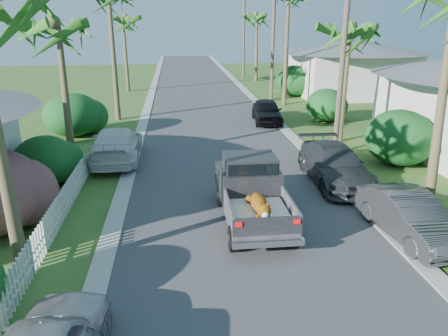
{
  "coord_description": "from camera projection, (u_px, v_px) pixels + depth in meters",
  "views": [
    {
      "loc": [
        -2.16,
        -7.04,
        6.29
      ],
      "look_at": [
        -0.59,
        7.21,
        1.4
      ],
      "focal_mm": 35.0,
      "sensor_mm": 36.0,
      "label": 1
    }
  ],
  "objects": [
    {
      "name": "pickup_truck",
      "position": [
        251.0,
        188.0,
        14.38
      ],
      "size": [
        1.98,
        5.12,
        2.06
      ],
      "color": "black",
      "rests_on": "ground"
    },
    {
      "name": "palm_l_d",
      "position": [
        123.0,
        18.0,
        38.11
      ],
      "size": [
        4.4,
        4.4,
        7.7
      ],
      "color": "brown",
      "rests_on": "ground"
    },
    {
      "name": "shrub_r_d",
      "position": [
        294.0,
        81.0,
        37.52
      ],
      "size": [
        3.2,
        3.52,
        2.6
      ],
      "primitive_type": "ellipsoid",
      "color": "#154A1D",
      "rests_on": "ground"
    },
    {
      "name": "shrub_l_c",
      "position": [
        45.0,
        161.0,
        17.19
      ],
      "size": [
        2.4,
        2.64,
        2.0
      ],
      "primitive_type": "ellipsoid",
      "color": "#154A1D",
      "rests_on": "ground"
    },
    {
      "name": "shrub_l_d",
      "position": [
        72.0,
        115.0,
        24.59
      ],
      "size": [
        3.2,
        3.52,
        2.4
      ],
      "primitive_type": "ellipsoid",
      "color": "#154A1D",
      "rests_on": "ground"
    },
    {
      "name": "picket_fence",
      "position": [
        54.0,
        220.0,
        13.27
      ],
      "size": [
        0.1,
        11.0,
        1.0
      ],
      "primitive_type": "cube",
      "color": "white",
      "rests_on": "ground"
    },
    {
      "name": "palm_l_b",
      "position": [
        57.0,
        23.0,
        17.48
      ],
      "size": [
        4.4,
        4.4,
        7.4
      ],
      "color": "brown",
      "rests_on": "ground"
    },
    {
      "name": "curb_right",
      "position": [
        262.0,
        107.0,
        32.84
      ],
      "size": [
        0.6,
        100.0,
        0.06
      ],
      "primitive_type": "cube",
      "color": "#A5A39E",
      "rests_on": "ground"
    },
    {
      "name": "palm_r_b",
      "position": [
        350.0,
        27.0,
        21.76
      ],
      "size": [
        4.4,
        4.4,
        7.2
      ],
      "color": "brown",
      "rests_on": "ground"
    },
    {
      "name": "palm_r_d",
      "position": [
        257.0,
        15.0,
        45.01
      ],
      "size": [
        4.4,
        4.4,
        8.0
      ],
      "color": "brown",
      "rests_on": "ground"
    },
    {
      "name": "utility_pole_c",
      "position": [
        273.0,
        42.0,
        34.32
      ],
      "size": [
        1.6,
        0.26,
        9.0
      ],
      "color": "brown",
      "rests_on": "ground"
    },
    {
      "name": "parked_car_rm",
      "position": [
        335.0,
        165.0,
        17.59
      ],
      "size": [
        2.11,
        5.07,
        1.46
      ],
      "primitive_type": "imported",
      "rotation": [
        0.0,
        0.0,
        -0.01
      ],
      "color": "#313336",
      "rests_on": "ground"
    },
    {
      "name": "shrub_r_b",
      "position": [
        400.0,
        138.0,
        19.64
      ],
      "size": [
        3.0,
        3.3,
        2.5
      ],
      "primitive_type": "ellipsoid",
      "color": "#154A1D",
      "rests_on": "ground"
    },
    {
      "name": "utility_pole_b",
      "position": [
        343.0,
        58.0,
        20.21
      ],
      "size": [
        1.6,
        0.26,
        9.0
      ],
      "color": "brown",
      "rests_on": "ground"
    },
    {
      "name": "house_right_far",
      "position": [
        351.0,
        70.0,
        37.77
      ],
      "size": [
        9.0,
        8.0,
        4.6
      ],
      "color": "silver",
      "rests_on": "ground"
    },
    {
      "name": "parked_car_rf",
      "position": [
        267.0,
        111.0,
        27.89
      ],
      "size": [
        2.06,
        4.38,
        1.45
      ],
      "primitive_type": "imported",
      "rotation": [
        0.0,
        0.0,
        -0.08
      ],
      "color": "black",
      "rests_on": "ground"
    },
    {
      "name": "parked_car_lf",
      "position": [
        116.0,
        145.0,
        20.26
      ],
      "size": [
        2.3,
        5.4,
        1.55
      ],
      "primitive_type": "imported",
      "rotation": [
        0.0,
        0.0,
        3.16
      ],
      "color": "silver",
      "rests_on": "ground"
    },
    {
      "name": "curb_left",
      "position": [
        147.0,
        110.0,
        31.94
      ],
      "size": [
        0.6,
        100.0,
        0.06
      ],
      "primitive_type": "cube",
      "color": "#A5A39E",
      "rests_on": "ground"
    },
    {
      "name": "shrub_r_c",
      "position": [
        327.0,
        105.0,
        28.14
      ],
      "size": [
        2.6,
        2.86,
        2.1
      ],
      "primitive_type": "ellipsoid",
      "color": "#154A1D",
      "rests_on": "ground"
    },
    {
      "name": "utility_pole_d",
      "position": [
        244.0,
        36.0,
        48.43
      ],
      "size": [
        1.6,
        0.26,
        9.0
      ],
      "color": "brown",
      "rests_on": "ground"
    },
    {
      "name": "road",
      "position": [
        206.0,
        109.0,
        32.39
      ],
      "size": [
        8.0,
        100.0,
        0.02
      ],
      "primitive_type": "cube",
      "color": "#38383A",
      "rests_on": "ground"
    },
    {
      "name": "parked_car_rn",
      "position": [
        410.0,
        217.0,
        13.1
      ],
      "size": [
        1.8,
        4.24,
        1.36
      ],
      "primitive_type": "imported",
      "rotation": [
        0.0,
        0.0,
        0.09
      ],
      "color": "#2C2E31",
      "rests_on": "ground"
    }
  ]
}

